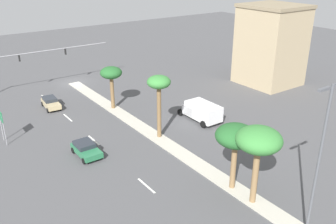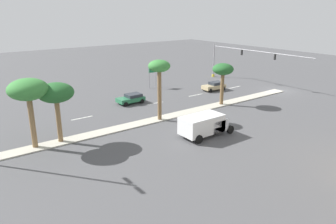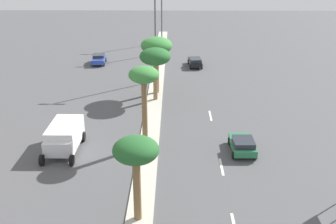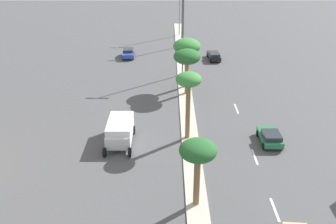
{
  "view_description": "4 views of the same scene",
  "coord_description": "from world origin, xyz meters",
  "views": [
    {
      "loc": [
        20.76,
        55.43,
        18.93
      ],
      "look_at": [
        -0.66,
        25.6,
        3.46
      ],
      "focal_mm": 39.15,
      "sensor_mm": 36.0,
      "label": 1
    },
    {
      "loc": [
        -31.04,
        46.03,
        13.03
      ],
      "look_at": [
        -3.35,
        25.42,
        2.02
      ],
      "focal_mm": 34.85,
      "sensor_mm": 36.0,
      "label": 2
    },
    {
      "loc": [
        2.17,
        -9.02,
        16.57
      ],
      "look_at": [
        1.72,
        25.68,
        2.79
      ],
      "focal_mm": 44.42,
      "sensor_mm": 36.0,
      "label": 3
    },
    {
      "loc": [
        -2.34,
        -10.83,
        20.04
      ],
      "look_at": [
        -2.3,
        24.36,
        3.09
      ],
      "focal_mm": 40.74,
      "sensor_mm": 36.0,
      "label": 4
    }
  ],
  "objects": [
    {
      "name": "ground_plane",
      "position": [
        0.0,
        30.41,
        0.0
      ],
      "size": [
        160.0,
        160.0,
        0.0
      ],
      "primitive_type": "plane",
      "color": "#4C4C4F"
    },
    {
      "name": "median_curb",
      "position": [
        0.0,
        39.1,
        0.06
      ],
      "size": [
        1.8,
        78.2,
        0.12
      ],
      "primitive_type": "cube",
      "color": "#B7B2A3",
      "rests_on": "ground"
    },
    {
      "name": "lane_stripe_mid",
      "position": [
        6.12,
        4.0,
        0.01
      ],
      "size": [
        0.2,
        2.8,
        0.01
      ],
      "primitive_type": "cube",
      "color": "silver",
      "rests_on": "ground"
    },
    {
      "name": "lane_stripe_far",
      "position": [
        6.12,
        12.95,
        0.01
      ],
      "size": [
        0.2,
        2.8,
        0.01
      ],
      "primitive_type": "cube",
      "color": "silver",
      "rests_on": "ground"
    },
    {
      "name": "lane_stripe_right",
      "position": [
        6.12,
        20.7,
        0.01
      ],
      "size": [
        0.2,
        2.8,
        0.01
      ],
      "primitive_type": "cube",
      "color": "silver",
      "rests_on": "ground"
    },
    {
      "name": "lane_stripe_near",
      "position": [
        6.12,
        31.7,
        0.01
      ],
      "size": [
        0.2,
        2.8,
        0.01
      ],
      "primitive_type": "cube",
      "color": "silver",
      "rests_on": "ground"
    },
    {
      "name": "traffic_signal_gantry",
      "position": [
        9.05,
        0.56,
        4.4
      ],
      "size": [
        21.13,
        0.53,
        6.42
      ],
      "color": "gray",
      "rests_on": "ground"
    },
    {
      "name": "directional_road_sign",
      "position": [
        14.35,
        15.52,
        2.75
      ],
      "size": [
        0.1,
        1.49,
        3.79
      ],
      "color": "gray",
      "rests_on": "ground"
    },
    {
      "name": "commercial_building",
      "position": [
        -25.89,
        18.34,
        6.27
      ],
      "size": [
        8.46,
        8.83,
        12.5
      ],
      "color": "tan",
      "rests_on": "ground"
    },
    {
      "name": "palm_tree_front",
      "position": [
        -0.09,
        13.59,
        4.88
      ],
      "size": [
        2.88,
        2.88,
        5.76
      ],
      "color": "brown",
      "rests_on": "median_curb"
    },
    {
      "name": "palm_tree_center",
      "position": [
        -0.3,
        24.4,
        6.21
      ],
      "size": [
        2.6,
        2.6,
        7.25
      ],
      "color": "brown",
      "rests_on": "median_curb"
    },
    {
      "name": "palm_tree_left",
      "position": [
        0.13,
        36.45,
        5.09
      ],
      "size": [
        3.52,
        3.52,
        6.06
      ],
      "color": "olive",
      "rests_on": "median_curb"
    },
    {
      "name": "palm_tree_far",
      "position": [
        0.2,
        38.94,
        5.74
      ],
      "size": [
        3.7,
        3.7,
        6.78
      ],
      "color": "olive",
      "rests_on": "median_curb"
    },
    {
      "name": "street_lamp_front",
      "position": [
        -0.15,
        43.88,
        6.79
      ],
      "size": [
        2.9,
        0.24,
        11.6
      ],
      "color": "#515459",
      "rests_on": "median_curb"
    },
    {
      "name": "sedan_green_right",
      "position": [
        8.2,
        23.38,
        0.73
      ],
      "size": [
        2.07,
        3.88,
        1.35
      ],
      "color": "#287047",
      "rests_on": "ground"
    },
    {
      "name": "sedan_tan_mid",
      "position": [
        6.67,
        8.37,
        0.75
      ],
      "size": [
        2.09,
        4.04,
        1.41
      ],
      "color": "tan",
      "rests_on": "ground"
    },
    {
      "name": "box_truck",
      "position": [
        -7.28,
        23.48,
        1.28
      ],
      "size": [
        2.73,
        5.85,
        2.31
      ],
      "color": "silver",
      "rests_on": "ground"
    }
  ]
}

